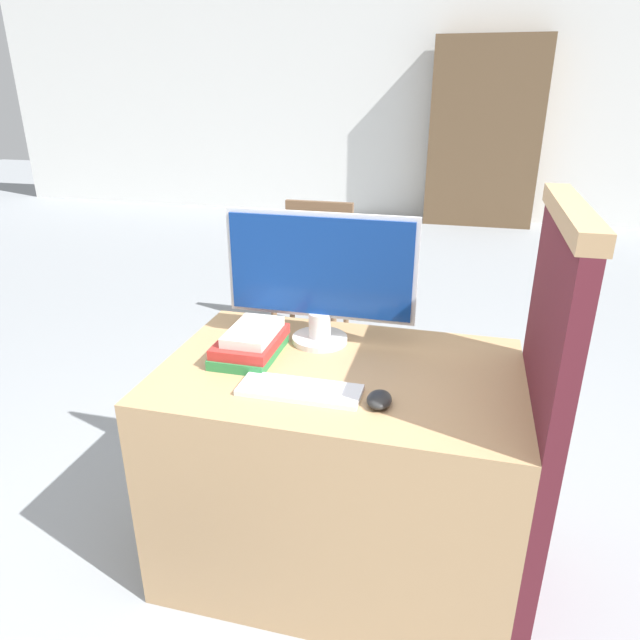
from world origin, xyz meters
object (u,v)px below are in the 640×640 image
object	(u,v)px
monitor	(320,275)
far_chair	(315,267)
mouse	(379,400)
keyboard	(300,390)
book_stack	(251,343)

from	to	relation	value
monitor	far_chair	xyz separation A→B (m)	(-0.45, 1.63, -0.49)
mouse	far_chair	size ratio (longest dim) A/B	0.11
keyboard	far_chair	bearing A→B (deg)	103.63
far_chair	keyboard	bearing A→B (deg)	-133.56
monitor	book_stack	size ratio (longest dim) A/B	2.27
keyboard	mouse	bearing A→B (deg)	-3.25
monitor	book_stack	bearing A→B (deg)	-140.61
monitor	keyboard	distance (m)	0.43
book_stack	far_chair	size ratio (longest dim) A/B	0.32
mouse	book_stack	world-z (taller)	book_stack
monitor	far_chair	world-z (taller)	monitor
mouse	far_chair	bearing A→B (deg)	109.72
keyboard	mouse	xyz separation A→B (m)	(0.23, -0.01, 0.01)
book_stack	far_chair	world-z (taller)	far_chair
keyboard	far_chair	distance (m)	2.06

